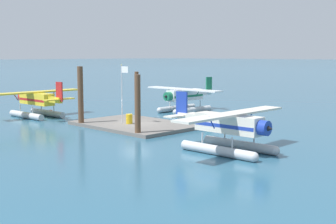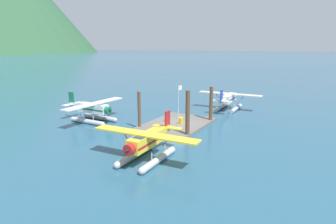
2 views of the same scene
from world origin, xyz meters
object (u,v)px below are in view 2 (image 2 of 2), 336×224
object	(u,v)px
seaplane_white_bow_left	(93,111)
seaplane_yellow_port_aft	(146,144)
fuel_drum	(181,121)
mooring_buoy	(130,155)
seaplane_cream_stbd_aft	(229,100)
flagpole	(179,100)

from	to	relation	value
seaplane_white_bow_left	seaplane_yellow_port_aft	size ratio (longest dim) A/B	1.00
fuel_drum	seaplane_white_bow_left	distance (m)	12.28
mooring_buoy	seaplane_white_bow_left	xyz separation A→B (m)	(8.22, 12.36, 1.27)
mooring_buoy	seaplane_yellow_port_aft	distance (m)	2.18
mooring_buoy	seaplane_cream_stbd_aft	world-z (taller)	seaplane_cream_stbd_aft
flagpole	seaplane_white_bow_left	bearing A→B (deg)	105.10
flagpole	mooring_buoy	bearing A→B (deg)	-176.68
seaplane_white_bow_left	seaplane_cream_stbd_aft	bearing A→B (deg)	-39.64
flagpole	seaplane_yellow_port_aft	world-z (taller)	flagpole
mooring_buoy	seaplane_yellow_port_aft	world-z (taller)	seaplane_yellow_port_aft
flagpole	seaplane_cream_stbd_aft	size ratio (longest dim) A/B	0.51
mooring_buoy	flagpole	bearing A→B (deg)	3.32
fuel_drum	mooring_buoy	xyz separation A→B (m)	(-12.14, -0.75, -0.44)
fuel_drum	seaplane_white_bow_left	world-z (taller)	seaplane_white_bow_left
flagpole	seaplane_cream_stbd_aft	world-z (taller)	flagpole
mooring_buoy	fuel_drum	bearing A→B (deg)	3.52
seaplane_yellow_port_aft	seaplane_cream_stbd_aft	bearing A→B (deg)	0.37
fuel_drum	seaplane_yellow_port_aft	distance (m)	12.17
flagpole	seaplane_cream_stbd_aft	bearing A→B (deg)	-9.35
fuel_drum	mooring_buoy	bearing A→B (deg)	-176.48
flagpole	seaplane_white_bow_left	xyz separation A→B (m)	(-3.16, 11.70, -2.07)
mooring_buoy	seaplane_cream_stbd_aft	xyz separation A→B (m)	(25.06, -1.59, 1.27)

